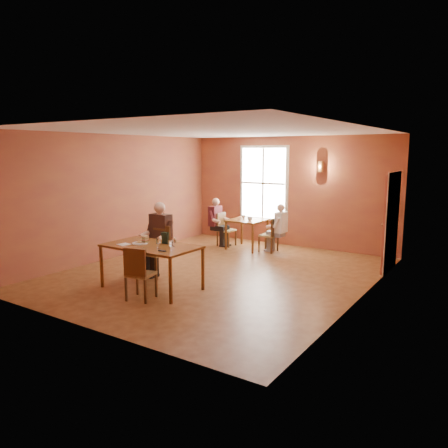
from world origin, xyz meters
The scene contains 29 objects.
ground centered at (0.00, 0.00, 0.00)m, with size 6.00×7.00×0.01m, color brown.
wall_back centered at (0.00, 3.50, 1.50)m, with size 6.00×0.04×3.00m, color brown.
wall_front centered at (0.00, -3.50, 1.50)m, with size 6.00×0.04×3.00m, color brown.
wall_left centered at (-3.00, 0.00, 1.50)m, with size 0.04×7.00×3.00m, color brown.
wall_right centered at (3.00, 0.00, 1.50)m, with size 0.04×7.00×3.00m, color brown.
ceiling centered at (0.00, 0.00, 3.00)m, with size 6.00×7.00×0.04m, color white.
window centered at (-0.80, 3.45, 1.70)m, with size 1.36×0.10×1.96m, color white.
door centered at (2.94, 2.30, 1.05)m, with size 0.12×1.04×2.10m, color maroon.
wall_sconce centered at (0.90, 3.40, 2.20)m, with size 0.16×0.16×0.28m, color brown.
main_table centered at (-0.49, -1.56, 0.42)m, with size 1.80×1.01×0.84m, color brown, non-canonical shape.
chair_diner_main centered at (-0.99, -0.91, 0.53)m, with size 0.47×0.47×1.06m, color #552813, non-canonical shape.
diner_main centered at (-0.99, -0.94, 0.74)m, with size 0.59×0.59×1.48m, color #3B2C22, non-canonical shape.
chair_empty centered at (-0.23, -2.12, 0.48)m, with size 0.42×0.42×0.96m, color #4A2617, non-canonical shape.
plate_food centered at (-0.76, -1.57, 0.86)m, with size 0.29×0.29×0.04m, color silver.
sandwich centered at (-0.70, -1.49, 0.91)m, with size 0.10×0.10×0.12m, color tan.
goblet_a centered at (-0.02, -1.45, 0.94)m, with size 0.08×0.08×0.20m, color white, non-canonical shape.
goblet_b centered at (0.12, -1.68, 0.94)m, with size 0.08×0.08×0.19m, color white, non-canonical shape.
goblet_c centered at (-0.18, -1.70, 0.95)m, with size 0.08×0.08×0.21m, color white, non-canonical shape.
menu_stand centered at (-0.35, -1.32, 0.96)m, with size 0.14×0.07×0.23m, color black.
knife centered at (-0.55, -1.81, 0.85)m, with size 0.23×0.02×0.00m, color silver.
napkin centered at (-0.96, -1.79, 0.85)m, with size 0.20×0.20×0.01m, color white.
sunglasses centered at (0.02, -1.83, 0.85)m, with size 0.15×0.05×0.02m, color black.
second_table centered at (-0.74, 2.45, 0.40)m, with size 0.90×0.90×0.79m, color brown, non-canonical shape.
chair_diner_white centered at (-0.09, 2.45, 0.45)m, with size 0.40×0.40×0.91m, color brown, non-canonical shape.
diner_white centered at (-0.06, 2.45, 0.61)m, with size 0.49×0.49×1.22m, color silver, non-canonical shape.
chair_diner_maroon centered at (-1.39, 2.45, 0.46)m, with size 0.41×0.41×0.92m, color #4F311C, non-canonical shape.
diner_maroon centered at (-1.42, 2.45, 0.64)m, with size 0.51×0.51×1.28m, color maroon, non-canonical shape.
cup_a centered at (-0.59, 2.33, 0.84)m, with size 0.13×0.13×0.10m, color white.
cup_b centered at (-0.92, 2.57, 0.84)m, with size 0.10×0.10×0.09m, color silver.
Camera 1 is at (5.07, -7.51, 2.58)m, focal length 35.00 mm.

